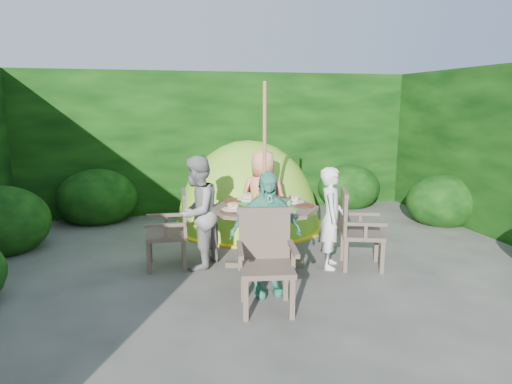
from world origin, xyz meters
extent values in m
plane|color=#47443F|center=(0.00, 0.00, 0.00)|extent=(60.00, 60.00, 0.00)
cube|color=black|center=(0.00, 4.00, 1.25)|extent=(9.00, 1.00, 2.50)
cylinder|color=#483A2F|center=(-0.07, 0.51, 0.36)|extent=(0.13, 0.13, 0.71)
cube|color=#483A2F|center=(-0.07, 0.51, 0.03)|extent=(0.94, 0.33, 0.06)
cube|color=#483A2F|center=(-0.07, 0.51, 0.03)|extent=(0.33, 0.94, 0.06)
cylinder|color=#483A2F|center=(-0.07, 0.51, 0.73)|extent=(1.58, 1.58, 0.04)
cylinder|color=green|center=(-0.33, 0.39, 0.76)|extent=(0.29, 0.29, 0.00)
cylinder|color=green|center=(0.11, 0.27, 0.76)|extent=(0.29, 0.29, 0.00)
cylinder|color=green|center=(-0.24, 0.75, 0.76)|extent=(0.29, 0.29, 0.00)
cylinder|color=green|center=(0.20, 0.64, 0.76)|extent=(0.29, 0.29, 0.00)
cylinder|color=green|center=(-0.07, 0.51, 0.76)|extent=(0.29, 0.29, 0.00)
cylinder|color=white|center=(0.34, 0.63, 0.76)|extent=(0.26, 0.26, 0.01)
cylinder|color=white|center=(-0.18, 0.92, 0.76)|extent=(0.26, 0.26, 0.01)
cylinder|color=white|center=(-0.47, 0.40, 0.76)|extent=(0.26, 0.26, 0.01)
cylinder|color=white|center=(0.05, 0.11, 0.76)|extent=(0.26, 0.26, 0.01)
cylinder|color=#B12B0B|center=(0.40, 0.40, 0.76)|extent=(0.23, 0.23, 0.01)
cylinder|color=#B12B0B|center=(0.19, 0.92, 0.76)|extent=(0.23, 0.23, 0.01)
cylinder|color=#B12B0B|center=(-0.37, 0.88, 0.76)|extent=(0.23, 0.23, 0.01)
cylinder|color=#B12B0B|center=(-0.51, 0.33, 0.76)|extent=(0.23, 0.23, 0.01)
cylinder|color=#B12B0B|center=(-0.03, 0.03, 0.76)|extent=(0.23, 0.23, 0.01)
cylinder|color=green|center=(0.17, 0.51, 0.79)|extent=(0.19, 0.19, 0.06)
cylinder|color=#99643D|center=(-0.07, 0.51, 1.10)|extent=(0.05, 0.05, 2.20)
cube|color=#483A2F|center=(1.08, 0.22, 0.41)|extent=(0.62, 0.63, 0.05)
cube|color=#483A2F|center=(1.21, -0.04, 0.20)|extent=(0.06, 0.06, 0.40)
cube|color=#483A2F|center=(1.35, 0.35, 0.20)|extent=(0.06, 0.06, 0.40)
cube|color=#483A2F|center=(0.81, 0.10, 0.20)|extent=(0.06, 0.06, 0.40)
cube|color=#483A2F|center=(0.95, 0.49, 0.20)|extent=(0.06, 0.06, 0.40)
cube|color=#483A2F|center=(0.86, 0.30, 0.67)|extent=(0.20, 0.48, 0.48)
cube|color=#483A2F|center=(1.00, -0.01, 0.60)|extent=(0.46, 0.21, 0.04)
cube|color=#483A2F|center=(1.16, 0.46, 0.60)|extent=(0.46, 0.21, 0.04)
cube|color=#483A2F|center=(-1.21, 0.80, 0.40)|extent=(0.49, 0.51, 0.05)
cube|color=#483A2F|center=(-1.40, 1.02, 0.20)|extent=(0.05, 0.05, 0.39)
cube|color=#483A2F|center=(-1.43, 0.61, 0.20)|extent=(0.05, 0.05, 0.39)
cube|color=#483A2F|center=(-0.99, 0.99, 0.20)|extent=(0.05, 0.05, 0.39)
cube|color=#483A2F|center=(-1.02, 0.59, 0.20)|extent=(0.05, 0.05, 0.39)
cube|color=#483A2F|center=(-0.99, 0.79, 0.65)|extent=(0.07, 0.48, 0.46)
cube|color=#483A2F|center=(-1.19, 1.04, 0.59)|extent=(0.47, 0.08, 0.04)
cube|color=#483A2F|center=(-1.22, 0.56, 0.59)|extent=(0.47, 0.08, 0.04)
cube|color=#483A2F|center=(0.22, 1.66, 0.38)|extent=(0.53, 0.52, 0.04)
cube|color=#483A2F|center=(0.45, 1.81, 0.19)|extent=(0.05, 0.05, 0.37)
cube|color=#483A2F|center=(0.07, 1.88, 0.19)|extent=(0.05, 0.05, 0.37)
cube|color=#483A2F|center=(0.38, 1.43, 0.19)|extent=(0.05, 0.05, 0.37)
cube|color=#483A2F|center=(0.00, 1.50, 0.19)|extent=(0.05, 0.05, 0.37)
cube|color=#483A2F|center=(0.19, 1.45, 0.62)|extent=(0.46, 0.12, 0.44)
cube|color=#483A2F|center=(0.45, 1.62, 0.56)|extent=(0.12, 0.44, 0.04)
cube|color=#483A2F|center=(0.00, 1.70, 0.56)|extent=(0.12, 0.44, 0.04)
cube|color=#483A2F|center=(-0.35, -0.63, 0.42)|extent=(0.58, 0.56, 0.05)
cube|color=#483A2F|center=(-0.60, -0.80, 0.20)|extent=(0.06, 0.06, 0.41)
cube|color=#483A2F|center=(-0.18, -0.88, 0.20)|extent=(0.06, 0.06, 0.41)
cube|color=#483A2F|center=(-0.53, -0.38, 0.20)|extent=(0.06, 0.06, 0.41)
cube|color=#483A2F|center=(-0.11, -0.46, 0.20)|extent=(0.06, 0.06, 0.41)
cube|color=#483A2F|center=(-0.32, -0.40, 0.68)|extent=(0.50, 0.12, 0.48)
cube|color=#483A2F|center=(-0.60, -0.59, 0.61)|extent=(0.13, 0.49, 0.04)
cube|color=#483A2F|center=(-0.11, -0.67, 0.61)|extent=(0.13, 0.49, 0.04)
imported|color=white|center=(0.71, 0.32, 0.61)|extent=(0.45, 0.53, 1.22)
imported|color=gray|center=(-0.84, 0.71, 0.68)|extent=(0.79, 0.83, 1.36)
imported|color=#FD9668|center=(0.13, 1.29, 0.67)|extent=(0.75, 0.60, 1.34)
imported|color=#4DB392|center=(-0.26, -0.26, 0.65)|extent=(0.77, 0.34, 1.29)
ellipsoid|color=#75DC2A|center=(0.19, 2.40, 0.00)|extent=(2.67, 2.67, 2.77)
ellipsoid|color=black|center=(0.03, 1.64, 0.00)|extent=(0.84, 0.56, 0.95)
cylinder|color=yellow|center=(0.19, 2.40, 0.02)|extent=(2.42, 2.42, 0.03)
camera|label=1|loc=(-1.47, -4.58, 1.96)|focal=32.00mm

